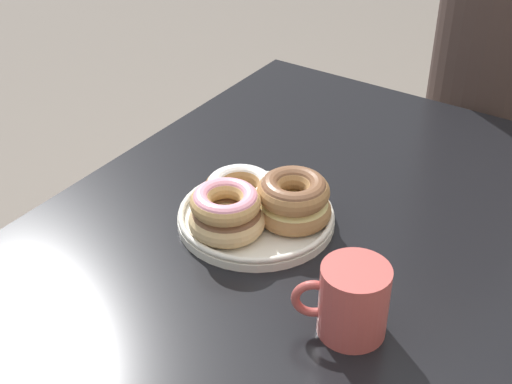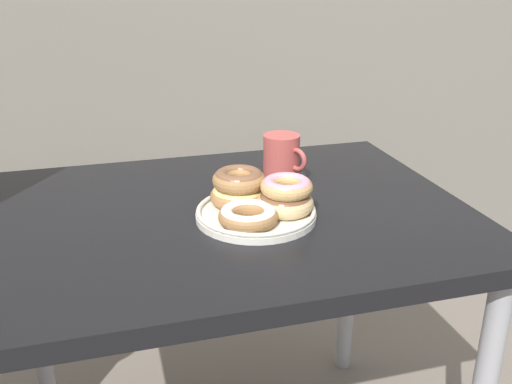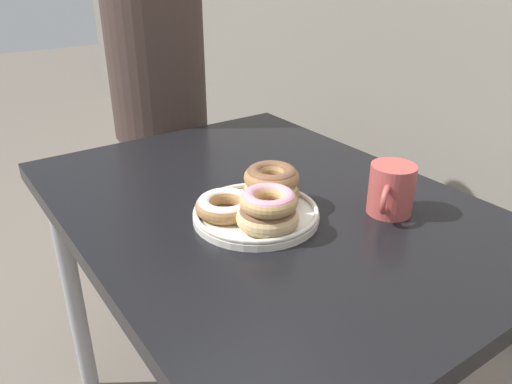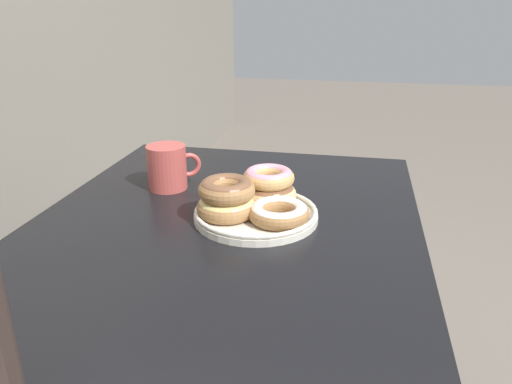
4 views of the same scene
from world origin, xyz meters
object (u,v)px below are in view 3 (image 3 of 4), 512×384
object	(u,v)px
coffee_mug	(391,189)
person_figure	(159,108)
dining_table	(264,236)
donut_plate	(259,202)

from	to	relation	value
coffee_mug	person_figure	xyz separation A→B (m)	(-0.93, -0.09, -0.04)
person_figure	coffee_mug	bearing A→B (deg)	5.32
dining_table	donut_plate	xyz separation A→B (m)	(0.06, -0.06, 0.13)
dining_table	person_figure	size ratio (longest dim) A/B	0.71
donut_plate	person_figure	xyz separation A→B (m)	(-0.80, 0.15, -0.02)
person_figure	donut_plate	bearing A→B (deg)	-10.69
coffee_mug	donut_plate	bearing A→B (deg)	-118.90
dining_table	donut_plate	distance (m)	0.15
dining_table	coffee_mug	size ratio (longest dim) A/B	8.84
dining_table	donut_plate	size ratio (longest dim) A/B	3.99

